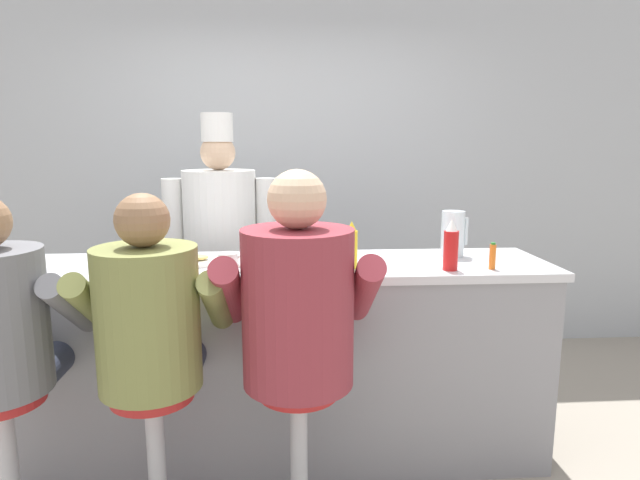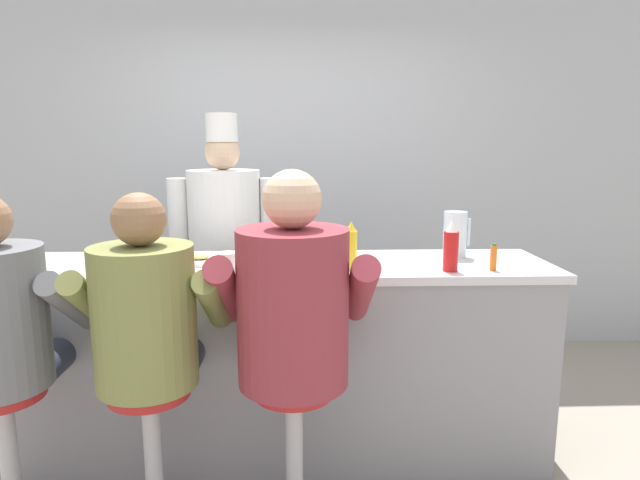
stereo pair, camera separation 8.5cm
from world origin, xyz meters
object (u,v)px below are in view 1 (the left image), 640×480
at_px(cereal_bowl, 324,256).
at_px(diner_seated_maroon, 298,314).
at_px(ketchup_bottle_red, 451,247).
at_px(coffee_mug_blue, 152,257).
at_px(water_pitcher_clear, 453,234).
at_px(hot_sauce_bottle_orange, 493,256).
at_px(breakfast_plate, 198,261).
at_px(diner_seated_olive, 151,327).
at_px(cook_in_whites_near, 221,245).
at_px(mustard_bottle_yellow, 352,246).
at_px(coffee_mug_white, 229,262).
at_px(cup_stack_steel, 286,221).

relative_size(cereal_bowl, diner_seated_maroon, 0.10).
relative_size(ketchup_bottle_red, coffee_mug_blue, 1.93).
bearing_deg(water_pitcher_clear, hot_sauce_bottle_orange, -72.68).
height_order(ketchup_bottle_red, breakfast_plate, ketchup_bottle_red).
distance_m(ketchup_bottle_red, diner_seated_maroon, 0.83).
xyz_separation_m(diner_seated_olive, cook_in_whites_near, (0.13, 1.30, 0.08)).
height_order(mustard_bottle_yellow, diner_seated_maroon, diner_seated_maroon).
distance_m(hot_sauce_bottle_orange, diner_seated_maroon, 1.01).
bearing_deg(water_pitcher_clear, coffee_mug_blue, -176.33).
relative_size(mustard_bottle_yellow, diner_seated_olive, 0.16).
relative_size(water_pitcher_clear, cereal_bowl, 1.51).
xyz_separation_m(ketchup_bottle_red, breakfast_plate, (-1.20, 0.22, -0.10)).
distance_m(mustard_bottle_yellow, coffee_mug_white, 0.58).
distance_m(mustard_bottle_yellow, cup_stack_steel, 0.36).
bearing_deg(ketchup_bottle_red, coffee_mug_white, 178.15).
bearing_deg(ketchup_bottle_red, mustard_bottle_yellow, 170.68).
bearing_deg(diner_seated_olive, ketchup_bottle_red, 15.65).
bearing_deg(mustard_bottle_yellow, cereal_bowl, 129.62).
relative_size(mustard_bottle_yellow, cook_in_whites_near, 0.13).
bearing_deg(ketchup_bottle_red, cereal_bowl, 158.99).
bearing_deg(breakfast_plate, cook_in_whites_near, 87.82).
bearing_deg(coffee_mug_white, breakfast_plate, 132.45).
relative_size(ketchup_bottle_red, diner_seated_maroon, 0.16).
distance_m(coffee_mug_blue, coffee_mug_white, 0.43).
xyz_separation_m(water_pitcher_clear, diner_seated_maroon, (-0.83, -0.67, -0.20)).
bearing_deg(coffee_mug_blue, hot_sauce_bottle_orange, -7.29).
xyz_separation_m(breakfast_plate, coffee_mug_white, (0.17, -0.19, 0.03)).
bearing_deg(coffee_mug_white, cup_stack_steel, 36.64).
distance_m(cup_stack_steel, diner_seated_olive, 0.86).
distance_m(cereal_bowl, cook_in_whites_near, 0.93).
xyz_separation_m(hot_sauce_bottle_orange, water_pitcher_clear, (-0.10, 0.31, 0.06)).
distance_m(water_pitcher_clear, coffee_mug_blue, 1.53).
distance_m(breakfast_plate, cup_stack_steel, 0.47).
bearing_deg(hot_sauce_bottle_orange, breakfast_plate, 171.32).
bearing_deg(cook_in_whites_near, mustard_bottle_yellow, -50.37).
xyz_separation_m(cereal_bowl, diner_seated_olive, (-0.72, -0.58, -0.15)).
bearing_deg(diner_seated_olive, cup_stack_steel, 48.08).
xyz_separation_m(coffee_mug_blue, coffee_mug_white, (0.39, -0.18, 0.01)).
height_order(cereal_bowl, coffee_mug_white, coffee_mug_white).
distance_m(diner_seated_olive, cook_in_whites_near, 1.31).
bearing_deg(cup_stack_steel, coffee_mug_blue, -178.50).
height_order(cup_stack_steel, cook_in_whites_near, cook_in_whites_near).
relative_size(ketchup_bottle_red, cup_stack_steel, 0.59).
bearing_deg(ketchup_bottle_red, coffee_mug_blue, 171.48).
distance_m(mustard_bottle_yellow, cereal_bowl, 0.21).
xyz_separation_m(coffee_mug_blue, cup_stack_steel, (0.66, 0.02, 0.17)).
bearing_deg(mustard_bottle_yellow, cook_in_whites_near, 129.63).
xyz_separation_m(coffee_mug_white, cup_stack_steel, (0.26, 0.20, 0.16)).
relative_size(hot_sauce_bottle_orange, cereal_bowl, 0.80).
xyz_separation_m(hot_sauce_bottle_orange, coffee_mug_blue, (-1.62, 0.21, -0.02)).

